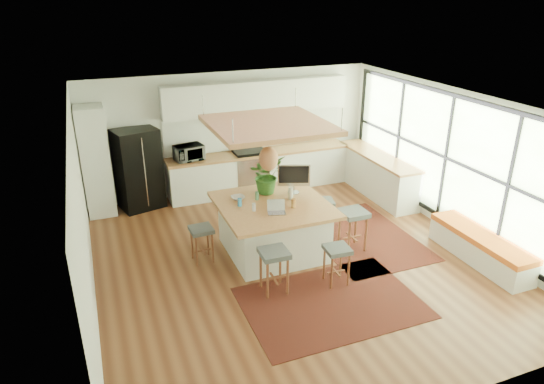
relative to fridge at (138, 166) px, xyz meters
name	(u,v)px	position (x,y,z in m)	size (l,w,h in m)	color
floor	(293,259)	(2.14, -3.21, -0.93)	(7.00, 7.00, 0.00)	#5D2E1A
ceiling	(296,105)	(2.14, -3.21, 1.78)	(7.00, 7.00, 0.00)	white
wall_back	(232,132)	(2.14, 0.29, 0.42)	(6.50, 6.50, 0.00)	white
wall_front	(436,310)	(2.14, -6.71, 0.42)	(6.50, 6.50, 0.00)	white
wall_left	(82,219)	(-1.11, -3.21, 0.42)	(7.00, 7.00, 0.00)	white
wall_right	(455,163)	(5.39, -3.21, 0.42)	(7.00, 7.00, 0.00)	white
window_wall	(454,161)	(5.36, -3.21, 0.47)	(0.10, 6.20, 2.60)	black
pantry	(96,162)	(-0.81, -0.03, 0.20)	(0.55, 0.60, 2.25)	silver
back_counter_base	(260,172)	(2.69, -0.03, -0.49)	(4.20, 0.60, 0.88)	silver
back_counter_top	(260,153)	(2.69, -0.03, -0.03)	(4.24, 0.64, 0.05)	#A4643A
backsplash	(255,130)	(2.69, 0.27, 0.43)	(4.20, 0.02, 0.80)	white
upper_cabinets	(257,97)	(2.69, 0.11, 1.22)	(4.20, 0.34, 0.70)	silver
range	(250,171)	(2.44, -0.03, -0.43)	(0.76, 0.62, 1.00)	#A5A5AA
right_counter_base	(377,175)	(5.07, -1.21, -0.49)	(0.60, 2.50, 0.88)	silver
right_counter_top	(378,156)	(5.07, -1.21, -0.03)	(0.64, 2.54, 0.05)	#A4643A
window_bench	(480,248)	(5.09, -4.41, -0.68)	(0.52, 2.00, 0.50)	silver
ceiling_panel	(269,141)	(1.84, -2.81, 1.12)	(1.86, 1.86, 0.80)	#A4643A
rug_near	(331,303)	(2.16, -4.57, -0.92)	(2.60, 1.80, 0.01)	black
rug_right	(361,237)	(3.66, -2.92, -0.92)	(1.80, 2.60, 0.01)	black
fridge	(138,166)	(0.00, 0.00, 0.00)	(0.85, 0.67, 1.71)	black
island	(273,228)	(1.92, -2.81, -0.46)	(1.85, 1.85, 0.93)	#A4643A
stool_near_left	(274,271)	(1.48, -3.97, -0.57)	(0.42, 0.42, 0.71)	#474C4E
stool_near_right	(336,263)	(2.48, -4.11, -0.57)	(0.38, 0.38, 0.64)	#474C4E
stool_right_front	(352,231)	(3.26, -3.25, -0.57)	(0.45, 0.45, 0.75)	#474C4E
stool_right_back	(323,214)	(3.10, -2.42, -0.57)	(0.38, 0.38, 0.64)	#474C4E
stool_left_side	(202,242)	(0.67, -2.67, -0.57)	(0.37, 0.37, 0.63)	#474C4E
laptop	(277,207)	(1.83, -3.19, 0.12)	(0.29, 0.31, 0.22)	#A5A5AA
monitor	(294,179)	(2.43, -2.51, 0.26)	(0.59, 0.21, 0.55)	#A5A5AA
microwave	(189,151)	(1.08, -0.01, 0.20)	(0.60, 0.33, 0.40)	#A5A5AA
island_plant	(266,179)	(1.99, -2.30, 0.27)	(0.61, 0.68, 0.53)	#1E4C19
island_bowl	(238,198)	(1.41, -2.42, 0.03)	(0.24, 0.24, 0.06)	beige
island_bottle_0	(241,201)	(1.37, -2.71, 0.10)	(0.07, 0.07, 0.19)	#3287C9
island_bottle_1	(254,205)	(1.52, -2.96, 0.10)	(0.07, 0.07, 0.19)	silver
island_bottle_2	(293,203)	(2.17, -3.11, 0.10)	(0.07, 0.07, 0.19)	#AA6F38
island_bottle_3	(291,194)	(2.27, -2.76, 0.10)	(0.07, 0.07, 0.19)	beige
island_bottle_4	(257,195)	(1.72, -2.56, 0.10)	(0.07, 0.07, 0.19)	#52895F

